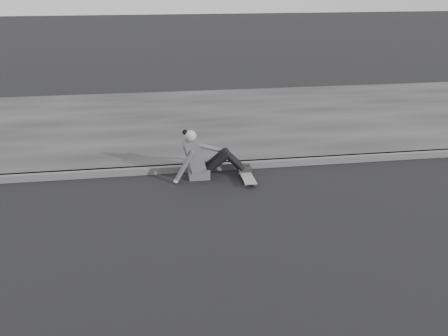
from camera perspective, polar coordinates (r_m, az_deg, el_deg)
name	(u,v)px	position (r m, az deg, el deg)	size (l,w,h in m)	color
ground	(415,225)	(7.61, 21.04, -6.10)	(80.00, 80.00, 0.00)	black
curb	(346,159)	(9.69, 13.77, 1.03)	(24.00, 0.16, 0.12)	#505050
sidewalk	(299,117)	(12.39, 8.53, 5.83)	(24.00, 6.00, 0.12)	#333333
skateboard	(247,176)	(8.59, 2.61, -0.92)	(0.20, 0.78, 0.09)	#ABABA5
seated_woman	(202,158)	(8.60, -2.49, 1.19)	(1.38, 0.46, 0.88)	#4D4D50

